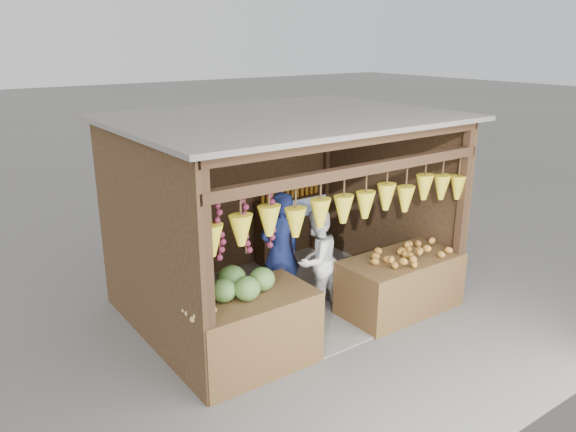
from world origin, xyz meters
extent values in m
plane|color=#514F49|center=(0.00, 0.00, 0.00)|extent=(80.00, 80.00, 0.00)
cube|color=slate|center=(0.00, 0.00, 0.01)|extent=(4.00, 3.00, 0.02)
cube|color=black|center=(0.00, 1.50, 1.30)|extent=(4.00, 0.06, 2.60)
cube|color=black|center=(-2.00, 0.00, 1.30)|extent=(0.06, 3.00, 2.60)
cube|color=black|center=(2.00, 0.00, 1.30)|extent=(0.06, 3.00, 2.60)
cube|color=#605B54|center=(0.00, 0.00, 2.63)|extent=(4.30, 3.30, 0.06)
cube|color=black|center=(-1.94, -1.44, 1.30)|extent=(0.11, 0.11, 2.60)
cube|color=black|center=(1.94, -1.44, 1.30)|extent=(0.11, 0.11, 2.60)
cube|color=black|center=(-1.94, 1.44, 1.30)|extent=(0.11, 0.11, 2.60)
cube|color=black|center=(1.94, 1.44, 1.30)|extent=(0.11, 0.11, 2.60)
cube|color=black|center=(0.00, -1.44, 2.20)|extent=(4.00, 0.12, 0.12)
cube|color=black|center=(0.00, -1.44, 2.54)|extent=(4.00, 0.12, 0.12)
cube|color=#382314|center=(1.05, 1.30, 1.05)|extent=(1.25, 0.30, 0.05)
cube|color=#382314|center=(0.47, 1.30, 0.53)|extent=(0.05, 0.28, 1.05)
cube|color=#382314|center=(1.64, 1.30, 0.53)|extent=(0.05, 0.28, 1.05)
cube|color=blue|center=(1.05, 1.14, 0.92)|extent=(1.25, 0.02, 0.30)
cube|color=#4B2E19|center=(-1.26, -1.09, 0.44)|extent=(1.50, 0.85, 0.87)
cube|color=#4C3219|center=(1.17, -1.12, 0.39)|extent=(1.70, 0.85, 0.77)
cube|color=black|center=(-1.79, 0.06, 0.14)|extent=(0.30, 0.30, 0.28)
imported|color=#141D4B|center=(-0.11, -0.07, 0.83)|extent=(0.64, 0.45, 1.67)
imported|color=white|center=(0.25, -0.42, 0.72)|extent=(0.81, 0.70, 1.44)
imported|color=#562D22|center=(-1.79, 0.06, 0.76)|extent=(0.56, 0.50, 0.97)
camera|label=1|loc=(-4.21, -5.93, 3.61)|focal=35.00mm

